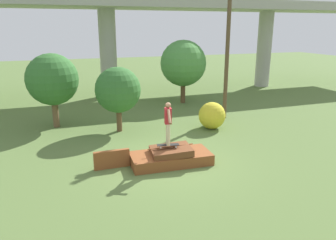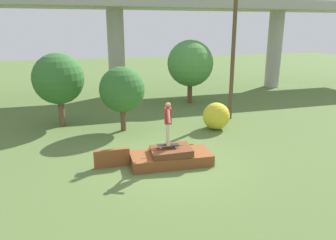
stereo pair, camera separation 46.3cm
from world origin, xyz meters
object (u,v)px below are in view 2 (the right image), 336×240
(tree_behind_left, at_px, (122,90))
(bush_yellow_flowering, at_px, (216,116))
(tree_mid_back, at_px, (58,79))
(skater, at_px, (168,121))
(tree_behind_right, at_px, (190,63))
(utility_pole, at_px, (234,42))
(skateboard, at_px, (168,145))

(tree_behind_left, xyz_separation_m, bush_yellow_flowering, (4.12, -1.05, -1.27))
(tree_mid_back, bearing_deg, skater, -59.36)
(skater, xyz_separation_m, bush_yellow_flowering, (3.30, 3.23, -0.94))
(skater, relative_size, tree_behind_right, 0.38)
(utility_pole, bearing_deg, tree_mid_back, 171.49)
(skateboard, relative_size, skater, 0.53)
(tree_behind_left, distance_m, tree_behind_right, 6.59)
(utility_pole, xyz_separation_m, bush_yellow_flowering, (-1.45, -1.44, -3.23))
(skateboard, relative_size, tree_mid_back, 0.22)
(utility_pole, relative_size, tree_behind_left, 2.56)
(tree_behind_right, bearing_deg, tree_behind_left, -137.97)
(tree_mid_back, height_order, bush_yellow_flowering, tree_mid_back)
(tree_behind_right, relative_size, tree_mid_back, 1.11)
(skateboard, bearing_deg, utility_pole, 44.49)
(skater, xyz_separation_m, tree_behind_right, (4.06, 8.68, 0.86))
(utility_pole, relative_size, bush_yellow_flowering, 5.99)
(utility_pole, distance_m, tree_mid_back, 8.50)
(skateboard, bearing_deg, tree_mid_back, 120.64)
(tree_behind_right, height_order, tree_mid_back, tree_behind_right)
(bush_yellow_flowering, bearing_deg, skateboard, -135.59)
(utility_pole, xyz_separation_m, tree_behind_right, (-0.70, 4.01, -1.42))
(tree_behind_right, bearing_deg, skateboard, -115.05)
(tree_behind_left, bearing_deg, skater, -79.18)
(tree_mid_back, bearing_deg, tree_behind_right, 20.16)
(utility_pole, bearing_deg, skateboard, -135.51)
(skater, relative_size, bush_yellow_flowering, 1.18)
(skateboard, relative_size, tree_behind_left, 0.27)
(tree_mid_back, xyz_separation_m, bush_yellow_flowering, (6.80, -2.67, -1.62))
(tree_behind_left, xyz_separation_m, tree_behind_right, (4.88, 4.40, 0.54))
(skater, distance_m, tree_behind_left, 4.37)
(skater, distance_m, bush_yellow_flowering, 4.72)
(skater, relative_size, tree_mid_back, 0.43)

